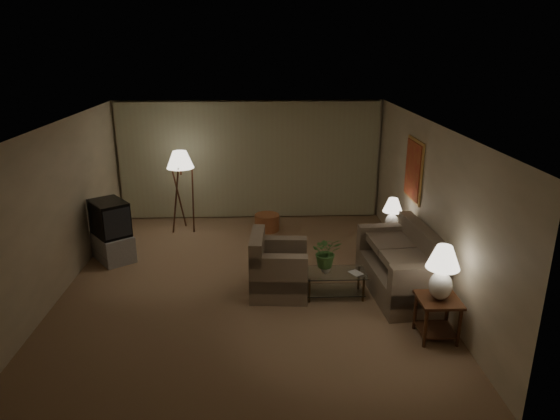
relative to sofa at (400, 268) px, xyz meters
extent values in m
plane|color=#8E754E|center=(-2.50, 0.43, -0.42)|extent=(7.00, 7.00, 0.00)
cube|color=beige|center=(-2.50, 3.93, 0.93)|extent=(6.00, 0.04, 2.70)
cube|color=beige|center=(-5.50, 0.43, 0.93)|extent=(0.04, 7.00, 2.70)
cube|color=beige|center=(0.50, 0.43, 0.93)|extent=(0.04, 7.00, 2.70)
cube|color=white|center=(-2.50, 0.43, 2.28)|extent=(6.00, 7.00, 0.04)
cube|color=#B5B58C|center=(-2.50, 3.85, 0.93)|extent=(5.85, 0.12, 2.65)
cube|color=#DFA54E|center=(0.47, 1.23, 1.33)|extent=(0.03, 0.90, 1.10)
cube|color=#B02420|center=(0.45, 1.23, 1.33)|extent=(0.02, 0.80, 1.00)
cube|color=gray|center=(0.00, 0.00, -0.20)|extent=(2.05, 1.25, 0.44)
cube|color=gray|center=(-1.97, 0.06, -0.21)|extent=(1.07, 1.02, 0.42)
cube|color=#3C2010|center=(0.15, -1.35, 0.16)|extent=(0.55, 0.55, 0.04)
cube|color=#3C2010|center=(0.15, -1.35, -0.30)|extent=(0.47, 0.47, 0.02)
cylinder|color=#3C2010|center=(-0.08, -1.58, -0.14)|extent=(0.05, 0.05, 0.56)
cylinder|color=#3C2010|center=(-0.08, -1.12, -0.14)|extent=(0.05, 0.05, 0.56)
cylinder|color=#3C2010|center=(0.38, -1.58, -0.14)|extent=(0.05, 0.05, 0.56)
cylinder|color=#3C2010|center=(0.38, -1.12, -0.14)|extent=(0.05, 0.05, 0.56)
cube|color=#3C2010|center=(0.15, 1.25, 0.16)|extent=(0.55, 0.46, 0.04)
cube|color=#3C2010|center=(0.15, 1.25, -0.30)|extent=(0.47, 0.39, 0.02)
cylinder|color=#3C2010|center=(-0.07, 1.07, -0.14)|extent=(0.05, 0.05, 0.56)
cylinder|color=#3C2010|center=(-0.07, 1.43, -0.14)|extent=(0.05, 0.05, 0.56)
cylinder|color=#3C2010|center=(0.37, 1.07, -0.14)|extent=(0.05, 0.05, 0.56)
cylinder|color=#3C2010|center=(0.37, 1.43, -0.14)|extent=(0.05, 0.05, 0.56)
ellipsoid|color=white|center=(0.15, -1.35, 0.37)|extent=(0.31, 0.31, 0.39)
cylinder|color=white|center=(0.15, -1.35, 0.61)|extent=(0.03, 0.03, 0.09)
cone|color=white|center=(0.15, -1.35, 0.79)|extent=(0.45, 0.45, 0.31)
ellipsoid|color=white|center=(0.15, 1.25, 0.33)|extent=(0.25, 0.25, 0.32)
cylinder|color=white|center=(0.15, 1.25, 0.53)|extent=(0.03, 0.03, 0.07)
cone|color=white|center=(0.15, 1.25, 0.67)|extent=(0.36, 0.36, 0.25)
cube|color=silver|center=(-1.08, -0.10, -0.02)|extent=(0.99, 0.54, 0.02)
cube|color=silver|center=(-1.08, -0.10, -0.32)|extent=(0.92, 0.47, 0.01)
cylinder|color=#44321B|center=(-1.50, -0.30, -0.22)|extent=(0.04, 0.04, 0.40)
cylinder|color=#44321B|center=(-1.50, 0.10, -0.22)|extent=(0.04, 0.04, 0.40)
cylinder|color=#44321B|center=(-0.65, -0.30, -0.22)|extent=(0.04, 0.04, 0.40)
cylinder|color=#44321B|center=(-0.65, 0.10, -0.22)|extent=(0.04, 0.04, 0.40)
cube|color=#ADADB0|center=(-5.05, 1.52, -0.17)|extent=(1.41, 1.40, 0.50)
cube|color=black|center=(-5.05, 1.52, 0.40)|extent=(1.26, 1.26, 0.64)
cylinder|color=#3C2010|center=(-3.93, 3.00, 0.95)|extent=(0.04, 0.04, 0.25)
cone|color=white|center=(-3.93, 3.00, 1.16)|extent=(0.57, 0.57, 0.36)
cylinder|color=#955732|center=(-2.12, 2.94, -0.25)|extent=(0.58, 0.58, 0.36)
imported|color=white|center=(-1.23, -0.10, 0.07)|extent=(0.20, 0.20, 0.16)
imported|color=#447835|center=(-1.23, -0.10, 0.41)|extent=(0.48, 0.42, 0.52)
imported|color=olive|center=(-0.83, -0.20, 0.00)|extent=(0.25, 0.27, 0.02)
camera|label=1|loc=(-2.24, -7.28, 3.46)|focal=32.00mm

